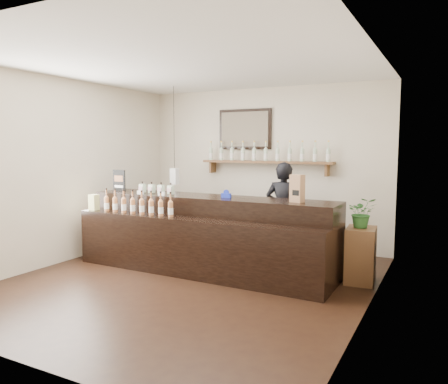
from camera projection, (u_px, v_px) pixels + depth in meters
ground at (190, 281)px, 5.76m from camera, size 5.00×5.00×0.00m
room_shell at (188, 152)px, 5.58m from camera, size 5.00×5.00×5.00m
back_wall_decor at (253, 147)px, 7.74m from camera, size 2.66×0.96×1.69m
counter at (204, 236)px, 6.25m from camera, size 3.78×1.05×1.23m
promo_sign at (119, 180)px, 7.05m from camera, size 0.24×0.03×0.34m
paper_bag at (297, 188)px, 5.62m from camera, size 0.19×0.16×0.36m
tape_dispenser at (226, 195)px, 6.13m from camera, size 0.14×0.06×0.11m
side_cabinet at (361, 255)px, 5.69m from camera, size 0.40×0.53×0.72m
potted_plant at (362, 213)px, 5.63m from camera, size 0.44×0.41×0.40m
shopkeeper at (283, 205)px, 6.70m from camera, size 0.67×0.47×1.74m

